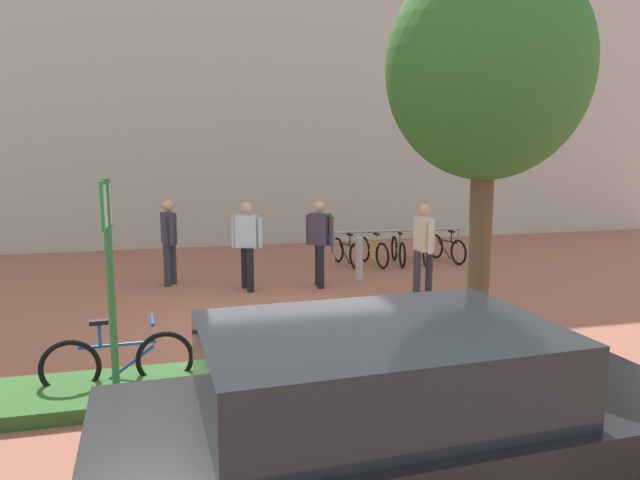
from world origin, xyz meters
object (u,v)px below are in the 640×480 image
bike_rack_cluster (398,249)px  bollard_steel (359,259)px  person_suited_dark (320,238)px  person_shirt_white (424,244)px  parking_sign_post (109,258)px  car_black_suv (397,430)px  tree_sidewalk (487,70)px  person_casual_tan (247,240)px  person_suited_navy (169,237)px  bike_at_sign (119,362)px

bike_rack_cluster → bollard_steel: size_ratio=3.57×
person_suited_dark → person_shirt_white: same height
bollard_steel → parking_sign_post: bearing=-131.7°
parking_sign_post → person_shirt_white: 6.27m
bollard_steel → person_suited_dark: (-0.95, -0.37, 0.53)m
bollard_steel → car_black_suv: (-2.26, -7.79, 0.31)m
bollard_steel → tree_sidewalk: bearing=-91.0°
parking_sign_post → car_black_suv: size_ratio=0.56×
person_casual_tan → person_suited_navy: (-1.46, 0.81, 0.00)m
tree_sidewalk → person_suited_navy: 7.21m
person_suited_navy → car_black_suv: person_suited_navy is taller
bike_rack_cluster → car_black_suv: (-3.69, -9.23, 0.41)m
bike_rack_cluster → parking_sign_post: bearing=-132.5°
person_suited_dark → person_suited_navy: 3.02m
tree_sidewalk → car_black_suv: tree_sidewalk is taller
person_casual_tan → bollard_steel: bearing=7.0°
parking_sign_post → car_black_suv: (2.17, -2.82, -0.84)m
bike_rack_cluster → person_suited_navy: (-5.27, -0.92, 0.64)m
parking_sign_post → bike_at_sign: bearing=85.8°
bike_rack_cluster → person_suited_navy: person_suited_navy is taller
tree_sidewalk → person_suited_navy: (-3.75, 5.55, -2.67)m
parking_sign_post → bollard_steel: size_ratio=2.71×
parking_sign_post → tree_sidewalk: bearing=-0.9°
person_casual_tan → person_suited_dark: bearing=-3.0°
person_suited_dark → person_shirt_white: size_ratio=1.00×
person_casual_tan → person_suited_dark: size_ratio=1.00×
bollard_steel → person_casual_tan: (-2.38, -0.29, 0.53)m
bike_at_sign → person_suited_navy: size_ratio=0.98×
bike_rack_cluster → person_casual_tan: bearing=-155.6°
bike_at_sign → person_shirt_white: size_ratio=0.98×
bike_at_sign → person_casual_tan: (2.03, 4.45, 0.63)m
person_suited_dark → tree_sidewalk: bearing=-79.6°
bike_at_sign → person_suited_dark: person_suited_dark is taller
person_casual_tan → person_suited_dark: same height
tree_sidewalk → bike_rack_cluster: 7.43m
person_suited_navy → person_shirt_white: bearing=-23.7°
person_suited_dark → car_black_suv: bearing=-100.0°
parking_sign_post → person_casual_tan: 5.14m
parking_sign_post → bike_at_sign: size_ratio=1.45×
tree_sidewalk → car_black_suv: size_ratio=1.14×
bike_rack_cluster → car_black_suv: car_black_suv is taller
bike_rack_cluster → person_casual_tan: person_casual_tan is taller
bike_at_sign → tree_sidewalk: bearing=-3.8°
person_casual_tan → car_black_suv: size_ratio=0.39×
bike_rack_cluster → person_shirt_white: (-0.67, -2.94, 0.64)m
person_casual_tan → person_suited_navy: bearing=150.9°
parking_sign_post → person_shirt_white: size_ratio=1.42×
bike_rack_cluster → person_suited_dark: (-2.38, -1.81, 0.64)m
person_casual_tan → bike_at_sign: bearing=-114.5°
bike_rack_cluster → bollard_steel: (-1.44, -1.44, 0.10)m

